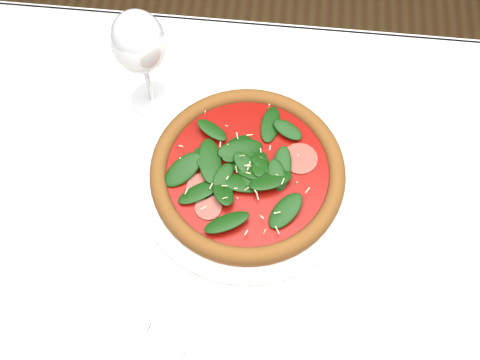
# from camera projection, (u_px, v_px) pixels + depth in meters

# --- Properties ---
(ground) EXTENTS (6.00, 6.00, 0.00)m
(ground) POSITION_uv_depth(u_px,v_px,m) (262.00, 322.00, 1.50)
(ground) COLOR brown
(ground) RESTS_ON ground
(dining_table) EXTENTS (1.21, 0.81, 0.75)m
(dining_table) POSITION_uv_depth(u_px,v_px,m) (277.00, 245.00, 0.92)
(dining_table) COLOR silver
(dining_table) RESTS_ON ground
(plate) EXTENTS (0.36, 0.36, 0.02)m
(plate) POSITION_uv_depth(u_px,v_px,m) (247.00, 176.00, 0.86)
(plate) COLOR white
(plate) RESTS_ON dining_table
(pizza) EXTENTS (0.39, 0.39, 0.04)m
(pizza) POSITION_uv_depth(u_px,v_px,m) (248.00, 170.00, 0.84)
(pizza) COLOR #915B23
(pizza) RESTS_ON plate
(wine_glass) EXTENTS (0.08, 0.08, 0.20)m
(wine_glass) POSITION_uv_depth(u_px,v_px,m) (139.00, 44.00, 0.80)
(wine_glass) COLOR silver
(wine_glass) RESTS_ON dining_table
(napkin) EXTENTS (0.15, 0.09, 0.01)m
(napkin) POSITION_uv_depth(u_px,v_px,m) (131.00, 355.00, 0.74)
(napkin) COLOR silver
(napkin) RESTS_ON dining_table
(fork) EXTENTS (0.05, 0.13, 0.00)m
(fork) POSITION_uv_depth(u_px,v_px,m) (139.00, 338.00, 0.74)
(fork) COLOR silver
(fork) RESTS_ON napkin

